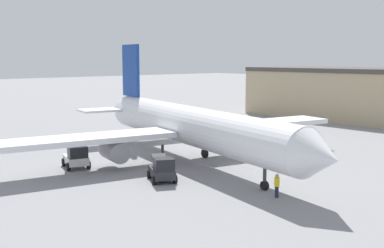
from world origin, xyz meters
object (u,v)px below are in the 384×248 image
object	(u,v)px
ground_crew_worker	(277,185)
belt_loader_truck	(162,170)
airplane	(187,125)
baggage_tug	(76,158)

from	to	relation	value
ground_crew_worker	belt_loader_truck	size ratio (longest dim) A/B	0.49
ground_crew_worker	belt_loader_truck	distance (m)	9.76
airplane	ground_crew_worker	xyz separation A→B (m)	(13.70, -3.27, -2.63)
airplane	ground_crew_worker	bearing A→B (deg)	-2.10
ground_crew_worker	baggage_tug	size ratio (longest dim) A/B	0.52
airplane	belt_loader_truck	xyz separation A→B (m)	(4.54, -6.63, -2.58)
ground_crew_worker	baggage_tug	xyz separation A→B (m)	(-18.21, -6.31, 0.05)
airplane	ground_crew_worker	size ratio (longest dim) A/B	21.54
ground_crew_worker	baggage_tug	distance (m)	19.28
airplane	belt_loader_truck	world-z (taller)	airplane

